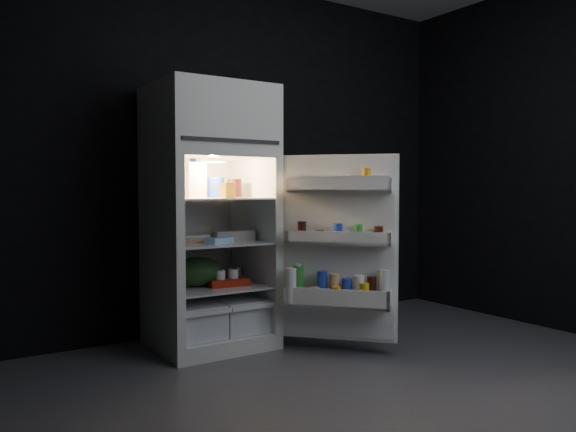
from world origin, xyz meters
TOP-DOWN VIEW (x-y plane):
  - floor at (0.00, 0.00)m, footprint 4.00×3.40m
  - wall_back at (0.00, 1.70)m, footprint 4.00×0.00m
  - refrigerator at (-0.43, 1.32)m, footprint 0.76×0.71m
  - fridge_door at (0.20, 0.66)m, footprint 0.63×0.66m
  - milk_jug at (-0.52, 1.36)m, footprint 0.14×0.14m
  - mayo_jar at (-0.36, 1.33)m, footprint 0.13×0.13m
  - jam_jar at (-0.23, 1.31)m, footprint 0.10×0.10m
  - amber_bottle at (-0.64, 1.42)m, footprint 0.08×0.08m
  - small_carton at (-0.38, 1.13)m, footprint 0.10×0.08m
  - egg_carton at (-0.28, 1.23)m, footprint 0.29×0.12m
  - pie at (-0.55, 1.36)m, footprint 0.40×0.40m
  - flat_package at (-0.44, 1.12)m, footprint 0.21×0.16m
  - wrapped_pkg at (-0.26, 1.45)m, footprint 0.16×0.14m
  - produce_bag at (-0.53, 1.29)m, footprint 0.43×0.40m
  - yogurt_tray at (-0.35, 1.19)m, footprint 0.29×0.18m
  - small_can_red at (-0.32, 1.40)m, footprint 0.08×0.08m
  - small_can_silver at (-0.15, 1.42)m, footprint 0.08×0.08m

SIDE VIEW (x-z plane):
  - floor at x=0.00m, z-range 0.00..0.00m
  - yogurt_tray at x=-0.35m, z-range 0.43..0.48m
  - small_can_red at x=-0.32m, z-range 0.43..0.52m
  - small_can_silver at x=-0.15m, z-range 0.43..0.52m
  - produce_bag at x=-0.53m, z-range 0.43..0.62m
  - fridge_door at x=0.20m, z-range 0.07..1.29m
  - pie at x=-0.55m, z-range 0.73..0.77m
  - flat_package at x=-0.44m, z-range 0.73..0.77m
  - wrapped_pkg at x=-0.26m, z-range 0.73..0.78m
  - egg_carton at x=-0.28m, z-range 0.73..0.80m
  - refrigerator at x=-0.43m, z-range 0.07..1.85m
  - small_carton at x=-0.38m, z-range 1.03..1.13m
  - jam_jar at x=-0.23m, z-range 1.03..1.16m
  - mayo_jar at x=-0.36m, z-range 1.03..1.17m
  - amber_bottle at x=-0.64m, z-range 1.03..1.25m
  - milk_jug at x=-0.52m, z-range 1.03..1.27m
  - wall_back at x=0.00m, z-range 0.00..2.70m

